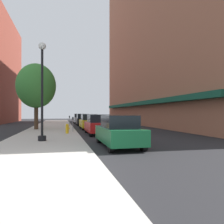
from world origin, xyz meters
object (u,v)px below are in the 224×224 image
object	(u,v)px
lamppost	(42,89)
parking_meter_near	(73,122)
parking_meter_far	(69,120)
tree_near	(36,86)
car_black	(83,120)
car_white	(79,119)
car_green	(119,131)
car_red	(98,125)
fire_hydrant	(67,129)
car_yellow	(89,122)

from	to	relation	value
lamppost	parking_meter_near	bearing A→B (deg)	70.80
parking_meter_far	tree_near	xyz separation A→B (m)	(-3.53, -4.67, 3.62)
lamppost	car_black	size ratio (longest dim) A/B	1.37
car_white	lamppost	bearing A→B (deg)	-101.48
car_green	car_red	distance (m)	6.71
fire_hydrant	car_yellow	distance (m)	6.31
lamppost	parking_meter_far	world-z (taller)	lamppost
tree_near	car_green	bearing A→B (deg)	-66.00
car_red	car_green	bearing A→B (deg)	-90.20
parking_meter_near	car_yellow	size ratio (longest dim) A/B	0.30
fire_hydrant	car_yellow	bearing A→B (deg)	66.76
lamppost	car_white	distance (m)	24.73
parking_meter_near	car_white	bearing A→B (deg)	83.88
car_yellow	lamppost	bearing A→B (deg)	-111.60
parking_meter_near	car_yellow	bearing A→B (deg)	64.25
lamppost	car_yellow	size ratio (longest dim) A/B	1.37
parking_meter_far	lamppost	bearing A→B (deg)	-98.35
car_black	car_white	bearing A→B (deg)	92.28
tree_near	car_yellow	distance (m)	6.65
tree_near	car_black	world-z (taller)	tree_near
fire_hydrant	car_red	distance (m)	2.51
tree_near	car_black	xyz separation A→B (m)	(5.48, 7.55, -3.76)
fire_hydrant	car_black	world-z (taller)	car_black
fire_hydrant	car_black	xyz separation A→B (m)	(2.49, 12.98, 0.29)
parking_meter_far	car_red	xyz separation A→B (m)	(1.95, -10.27, -0.14)
parking_meter_near	car_white	world-z (taller)	car_white
lamppost	car_green	distance (m)	5.36
car_red	car_yellow	bearing A→B (deg)	89.80
car_green	lamppost	bearing A→B (deg)	146.27
parking_meter_far	car_red	world-z (taller)	car_red
fire_hydrant	car_yellow	size ratio (longest dim) A/B	0.18
lamppost	tree_near	world-z (taller)	tree_near
car_red	car_black	size ratio (longest dim) A/B	1.00
lamppost	parking_meter_far	bearing A→B (deg)	81.65
parking_meter_far	car_black	size ratio (longest dim) A/B	0.30
car_yellow	parking_meter_near	bearing A→B (deg)	-115.46
car_red	tree_near	bearing A→B (deg)	134.18
car_yellow	car_white	world-z (taller)	same
car_red	car_black	bearing A→B (deg)	89.80
car_black	fire_hydrant	bearing A→B (deg)	-98.57
fire_hydrant	car_red	world-z (taller)	car_red
car_red	car_white	xyz separation A→B (m)	(0.00, 20.10, 0.00)
car_red	parking_meter_far	bearing A→B (deg)	100.54
fire_hydrant	car_red	size ratio (longest dim) A/B	0.18
fire_hydrant	car_yellow	xyz separation A→B (m)	(2.49, 5.79, 0.29)
car_black	tree_near	bearing A→B (deg)	-123.70
lamppost	car_green	world-z (taller)	lamppost
parking_meter_near	car_black	bearing A→B (deg)	80.15
parking_meter_near	car_black	world-z (taller)	car_black
car_green	car_yellow	distance (m)	12.66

